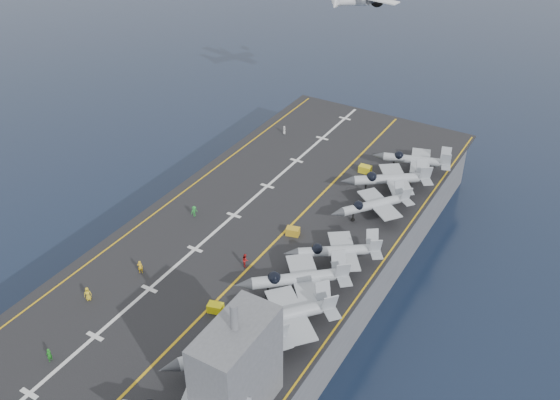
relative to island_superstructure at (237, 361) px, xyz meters
The scene contains 25 objects.
ground 38.02m from the island_superstructure, 116.57° to the left, with size 500.00×500.00×0.00m, color #142135.
hull 35.94m from the island_superstructure, 116.57° to the left, with size 36.00×90.00×10.00m, color #56595E.
flight_deck 34.41m from the island_superstructure, 116.57° to the left, with size 38.00×92.00×0.40m, color black.
foul_line 33.17m from the island_superstructure, 111.80° to the left, with size 0.35×90.00×0.02m, color gold.
landing_centerline 37.38m from the island_superstructure, 124.99° to the left, with size 0.50×90.00×0.02m, color silver.
deck_edge_port 44.50m from the island_superstructure, 136.85° to the left, with size 0.25×90.00×0.02m, color gold.
deck_edge_stbd 31.12m from the island_superstructure, 83.35° to the left, with size 0.25×90.00×0.02m, color gold.
island_superstructure is the anchor object (origin of this frame).
fighter_jet_1 8.17m from the island_superstructure, 129.59° to the left, with size 17.02×18.08×5.23m, color #9BA2AA, non-canonical shape.
fighter_jet_2 13.58m from the island_superstructure, 98.16° to the left, with size 17.46×17.91×5.22m, color gray, non-canonical shape.
fighter_jet_3 20.43m from the island_superstructure, 100.21° to the left, with size 17.89×17.32×5.20m, color #969EA4, non-canonical shape.
fighter_jet_4 28.16m from the island_superstructure, 93.84° to the left, with size 16.18×15.12×4.68m, color #9399A3, non-canonical shape.
fighter_jet_5 41.33m from the island_superstructure, 92.96° to the left, with size 15.15×15.96×4.62m, color #9EA4AE, non-canonical shape.
fighter_jet_6 49.25m from the island_superstructure, 93.21° to the left, with size 17.71×16.61×5.12m, color #9AA4AB, non-canonical shape.
fighter_jet_7 57.56m from the island_superstructure, 91.50° to the left, with size 15.43×12.47×4.65m, color #9FAAB2, non-canonical shape.
tow_cart_a 17.01m from the island_superstructure, 134.78° to the left, with size 2.20×1.72×1.17m, color yellow, non-canonical shape.
tow_cart_b 32.81m from the island_superstructure, 109.29° to the left, with size 2.20×1.71×1.17m, color gold, non-canonical shape.
tow_cart_c 53.65m from the island_superstructure, 99.52° to the left, with size 2.11×1.40×1.24m, color yellow, non-canonical shape.
crew_0 27.57m from the island_superstructure, behind, with size 1.37×1.40×1.97m, color gold.
crew_1 27.82m from the island_superstructure, 153.58° to the left, with size 1.45×1.31×2.01m, color yellow.
crew_3 37.99m from the island_superstructure, 134.35° to the left, with size 1.01×1.24×1.79m, color green.
crew_5 64.82m from the island_superstructure, 115.94° to the left, with size 1.05×1.17×1.62m, color silver.
crew_6 24.21m from the island_superstructure, 166.54° to the right, with size 0.83×1.18×1.88m, color #1D7D1E.
crew_7 25.05m from the island_superstructure, 121.63° to the left, with size 1.42×1.43×2.01m, color #B21919.
transport_plane 90.76m from the island_superstructure, 107.97° to the left, with size 22.41×16.88×4.87m, color silver, non-canonical shape.
Camera 1 is at (40.82, -65.16, 65.63)m, focal length 40.00 mm.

